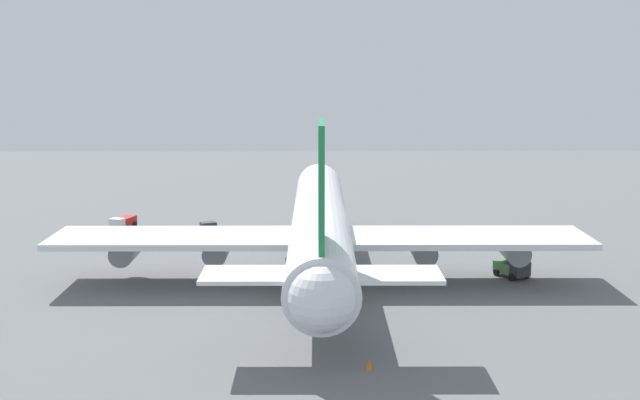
{
  "coord_description": "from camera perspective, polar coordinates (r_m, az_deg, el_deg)",
  "views": [
    {
      "loc": [
        -91.88,
        0.39,
        24.61
      ],
      "look_at": [
        0.0,
        0.0,
        8.85
      ],
      "focal_mm": 45.53,
      "sensor_mm": 36.0,
      "label": 1
    }
  ],
  "objects": [
    {
      "name": "ground_plane",
      "position": [
        95.12,
        -0.0,
        -5.26
      ],
      "size": [
        262.42,
        262.42,
        0.0
      ],
      "primitive_type": "plane",
      "color": "slate"
    },
    {
      "name": "cargo_airplane",
      "position": [
        93.53,
        0.0,
        -1.8
      ],
      "size": [
        65.61,
        59.99,
        19.67
      ],
      "color": "silver",
      "rests_on": "ground_plane"
    },
    {
      "name": "maintenance_van",
      "position": [
        123.35,
        -13.69,
        -1.53
      ],
      "size": [
        5.27,
        3.41,
        1.98
      ],
      "color": "silver",
      "rests_on": "ground_plane"
    },
    {
      "name": "pushback_tractor",
      "position": [
        115.17,
        -7.7,
        -2.15
      ],
      "size": [
        4.46,
        3.81,
        2.11
      ],
      "color": "#333338",
      "rests_on": "ground_plane"
    },
    {
      "name": "cargo_loader",
      "position": [
        96.28,
        13.37,
        -4.69
      ],
      "size": [
        4.54,
        3.93,
        2.06
      ],
      "color": "#333338",
      "rests_on": "ground_plane"
    },
    {
      "name": "safety_cone_nose",
      "position": [
        123.85,
        1.46,
        -1.53
      ],
      "size": [
        0.58,
        0.58,
        0.83
      ],
      "primitive_type": "cone",
      "color": "orange",
      "rests_on": "ground_plane"
    },
    {
      "name": "safety_cone_tail",
      "position": [
        67.02,
        3.45,
        -11.45
      ],
      "size": [
        0.58,
        0.58,
        0.83
      ],
      "primitive_type": "cone",
      "color": "orange",
      "rests_on": "ground_plane"
    }
  ]
}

